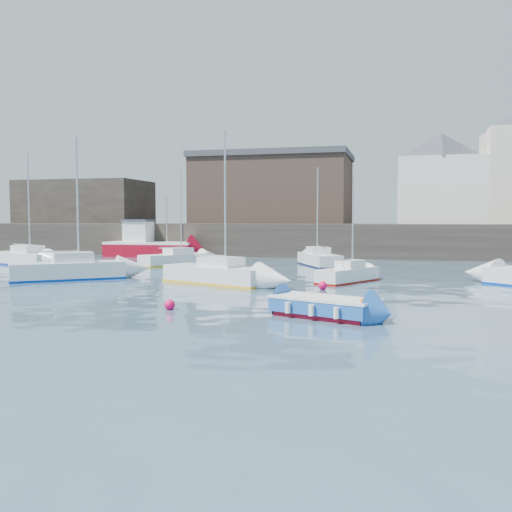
% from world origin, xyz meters
% --- Properties ---
extents(water, '(220.00, 220.00, 0.00)m').
position_xyz_m(water, '(0.00, 0.00, 0.00)').
color(water, '#2D4760').
rests_on(water, ground).
extents(quay_wall, '(90.00, 5.00, 3.00)m').
position_xyz_m(quay_wall, '(0.00, 35.00, 1.50)').
color(quay_wall, '#28231E').
rests_on(quay_wall, ground).
extents(land_strip, '(90.00, 32.00, 2.80)m').
position_xyz_m(land_strip, '(0.00, 53.00, 1.40)').
color(land_strip, '#28231E').
rests_on(land_strip, ground).
extents(bldg_east_d, '(11.14, 11.14, 8.95)m').
position_xyz_m(bldg_east_d, '(11.00, 41.50, 7.36)').
color(bldg_east_d, white).
rests_on(bldg_east_d, land_strip).
extents(warehouse, '(16.40, 10.40, 7.60)m').
position_xyz_m(warehouse, '(-6.00, 43.00, 6.62)').
color(warehouse, '#3D2D26').
rests_on(warehouse, land_strip).
extents(bldg_west, '(14.00, 8.00, 5.00)m').
position_xyz_m(bldg_west, '(-28.00, 42.00, 5.30)').
color(bldg_west, '#353028').
rests_on(bldg_west, land_strip).
extents(blue_dinghy, '(4.10, 2.93, 0.72)m').
position_xyz_m(blue_dinghy, '(4.83, 2.75, 0.40)').
color(blue_dinghy, maroon).
rests_on(blue_dinghy, ground).
extents(fishing_boat, '(8.33, 3.26, 5.48)m').
position_xyz_m(fishing_boat, '(-15.24, 31.49, 1.06)').
color(fishing_boat, maroon).
rests_on(fishing_boat, ground).
extents(sailboat_a, '(6.05, 5.44, 8.05)m').
position_xyz_m(sailboat_a, '(-10.88, 11.56, 0.57)').
color(sailboat_a, white).
rests_on(sailboat_a, ground).
extents(sailboat_b, '(6.52, 4.33, 8.04)m').
position_xyz_m(sailboat_b, '(-2.09, 11.82, 0.52)').
color(sailboat_b, white).
rests_on(sailboat_b, ground).
extents(sailboat_c, '(3.30, 4.49, 5.73)m').
position_xyz_m(sailboat_c, '(4.62, 14.24, 0.44)').
color(sailboat_c, white).
rests_on(sailboat_c, ground).
extents(sailboat_e, '(6.69, 4.43, 8.24)m').
position_xyz_m(sailboat_e, '(-19.88, 20.03, 0.54)').
color(sailboat_e, white).
rests_on(sailboat_e, ground).
extents(sailboat_f, '(4.04, 5.79, 7.24)m').
position_xyz_m(sailboat_f, '(1.59, 24.57, 0.51)').
color(sailboat_f, white).
rests_on(sailboat_f, ground).
extents(sailboat_h, '(4.50, 5.62, 7.14)m').
position_xyz_m(sailboat_h, '(-8.99, 22.85, 0.47)').
color(sailboat_h, white).
rests_on(sailboat_h, ground).
extents(buoy_near, '(0.41, 0.41, 0.41)m').
position_xyz_m(buoy_near, '(-1.10, 3.03, 0.00)').
color(buoy_near, '#EC0849').
rests_on(buoy_near, ground).
extents(buoy_mid, '(0.43, 0.43, 0.43)m').
position_xyz_m(buoy_mid, '(3.71, 10.69, 0.00)').
color(buoy_mid, '#EC0849').
rests_on(buoy_mid, ground).
extents(buoy_far, '(0.44, 0.44, 0.44)m').
position_xyz_m(buoy_far, '(-5.01, 19.74, 0.00)').
color(buoy_far, '#EC0849').
rests_on(buoy_far, ground).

